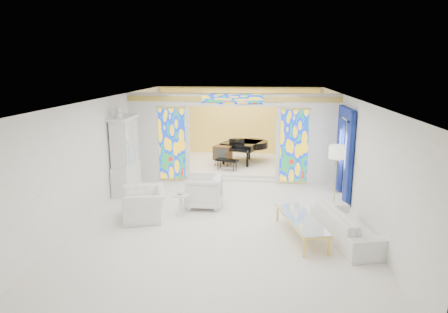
# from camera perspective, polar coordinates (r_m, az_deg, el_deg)

# --- Properties ---
(floor) EXTENTS (12.00, 12.00, 0.00)m
(floor) POSITION_cam_1_polar(r_m,az_deg,el_deg) (11.77, 0.49, -6.38)
(floor) COLOR white
(floor) RESTS_ON ground
(ceiling) EXTENTS (7.00, 12.00, 0.02)m
(ceiling) POSITION_cam_1_polar(r_m,az_deg,el_deg) (11.14, 0.52, 8.34)
(ceiling) COLOR white
(ceiling) RESTS_ON wall_back
(wall_back) EXTENTS (7.00, 0.02, 3.00)m
(wall_back) POSITION_cam_1_polar(r_m,az_deg,el_deg) (17.26, 2.17, 4.93)
(wall_back) COLOR white
(wall_back) RESTS_ON floor
(wall_front) EXTENTS (7.00, 0.02, 3.00)m
(wall_front) POSITION_cam_1_polar(r_m,az_deg,el_deg) (5.68, -4.65, -11.95)
(wall_front) COLOR white
(wall_front) RESTS_ON floor
(wall_left) EXTENTS (0.02, 12.00, 3.00)m
(wall_left) POSITION_cam_1_polar(r_m,az_deg,el_deg) (12.15, -16.17, 1.06)
(wall_left) COLOR white
(wall_left) RESTS_ON floor
(wall_right) EXTENTS (0.02, 12.00, 3.00)m
(wall_right) POSITION_cam_1_polar(r_m,az_deg,el_deg) (11.61, 17.98, 0.41)
(wall_right) COLOR white
(wall_right) RESTS_ON floor
(partition_wall) EXTENTS (7.00, 0.22, 3.00)m
(partition_wall) POSITION_cam_1_polar(r_m,az_deg,el_deg) (13.29, 1.22, 3.22)
(partition_wall) COLOR white
(partition_wall) RESTS_ON floor
(stained_glass_left) EXTENTS (0.90, 0.04, 2.40)m
(stained_glass_left) POSITION_cam_1_polar(r_m,az_deg,el_deg) (13.54, -7.42, 1.77)
(stained_glass_left) COLOR gold
(stained_glass_left) RESTS_ON partition_wall
(stained_glass_right) EXTENTS (0.90, 0.04, 2.40)m
(stained_glass_right) POSITION_cam_1_polar(r_m,az_deg,el_deg) (13.26, 9.97, 1.45)
(stained_glass_right) COLOR gold
(stained_glass_right) RESTS_ON partition_wall
(stained_glass_transom) EXTENTS (2.00, 0.04, 0.34)m
(stained_glass_transom) POSITION_cam_1_polar(r_m,az_deg,el_deg) (13.04, 1.21, 8.20)
(stained_glass_transom) COLOR gold
(stained_glass_transom) RESTS_ON partition_wall
(alcove_platform) EXTENTS (6.80, 3.80, 0.18)m
(alcove_platform) POSITION_cam_1_polar(r_m,az_deg,el_deg) (15.66, 1.74, -1.14)
(alcove_platform) COLOR white
(alcove_platform) RESTS_ON floor
(gold_curtain_back) EXTENTS (6.70, 0.10, 2.90)m
(gold_curtain_back) POSITION_cam_1_polar(r_m,az_deg,el_deg) (17.14, 2.14, 4.88)
(gold_curtain_back) COLOR #FBDC57
(gold_curtain_back) RESTS_ON wall_back
(chandelier) EXTENTS (0.48, 0.48, 0.30)m
(chandelier) POSITION_cam_1_polar(r_m,az_deg,el_deg) (15.15, 2.54, 7.82)
(chandelier) COLOR #DCBB4D
(chandelier) RESTS_ON ceiling
(blue_drapes) EXTENTS (0.14, 1.85, 2.65)m
(blue_drapes) POSITION_cam_1_polar(r_m,az_deg,el_deg) (12.25, 16.85, 1.48)
(blue_drapes) COLOR navy
(blue_drapes) RESTS_ON wall_right
(china_cabinet) EXTENTS (0.56, 1.46, 2.72)m
(china_cabinet) POSITION_cam_1_polar(r_m,az_deg,el_deg) (12.67, -13.92, 0.13)
(china_cabinet) COLOR silver
(china_cabinet) RESTS_ON floor
(armchair_left) EXTENTS (1.36, 1.46, 0.78)m
(armchair_left) POSITION_cam_1_polar(r_m,az_deg,el_deg) (10.55, -11.35, -6.70)
(armchair_left) COLOR silver
(armchair_left) RESTS_ON floor
(armchair_right) EXTENTS (1.00, 0.98, 0.90)m
(armchair_right) POSITION_cam_1_polar(r_m,az_deg,el_deg) (11.20, -2.90, -4.98)
(armchair_right) COLOR white
(armchair_right) RESTS_ON floor
(sofa) EXTENTS (1.46, 2.53, 0.70)m
(sofa) POSITION_cam_1_polar(r_m,az_deg,el_deg) (9.59, 17.32, -9.34)
(sofa) COLOR white
(sofa) RESTS_ON floor
(side_table) EXTENTS (0.50, 0.50, 0.56)m
(side_table) POSITION_cam_1_polar(r_m,az_deg,el_deg) (10.68, -6.18, -6.41)
(side_table) COLOR silver
(side_table) RESTS_ON floor
(vase) EXTENTS (0.21, 0.21, 0.19)m
(vase) POSITION_cam_1_polar(r_m,az_deg,el_deg) (10.59, -6.22, -4.93)
(vase) COLOR white
(vase) RESTS_ON side_table
(coffee_table) EXTENTS (1.14, 2.20, 0.47)m
(coffee_table) POSITION_cam_1_polar(r_m,az_deg,el_deg) (9.43, 10.95, -8.82)
(coffee_table) COLOR silver
(coffee_table) RESTS_ON floor
(floor_lamp) EXTENTS (0.54, 0.54, 1.79)m
(floor_lamp) POSITION_cam_1_polar(r_m,az_deg,el_deg) (11.15, 15.82, 0.20)
(floor_lamp) COLOR #DCBB4D
(floor_lamp) RESTS_ON floor
(grand_piano) EXTENTS (2.11, 2.59, 0.99)m
(grand_piano) POSITION_cam_1_polar(r_m,az_deg,el_deg) (15.57, 3.11, 1.63)
(grand_piano) COLOR black
(grand_piano) RESTS_ON alcove_platform
(tv_console) EXTENTS (0.74, 0.59, 0.76)m
(tv_console) POSITION_cam_1_polar(r_m,az_deg,el_deg) (15.02, -0.20, 0.53)
(tv_console) COLOR #54371E
(tv_console) RESTS_ON alcove_platform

